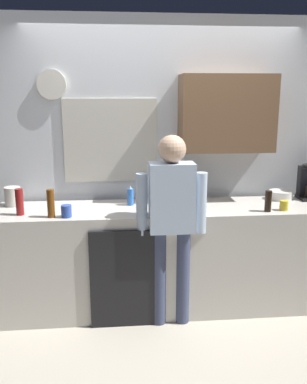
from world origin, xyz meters
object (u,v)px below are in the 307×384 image
object	(u,v)px
potted_plant	(189,190)
person_at_sink	(171,216)
mixing_bowl	(280,195)
bottle_amber_beer	(51,203)
bottle_dark_sauce	(268,201)
cup_yellow_cup	(284,205)
cup_terracotta_mug	(167,198)
storage_canister	(13,196)
dish_soap	(131,197)
cup_blue_mug	(66,211)
bottle_red_vinegar	(20,202)

from	to	relation	value
potted_plant	person_at_sink	distance (m)	0.47
mixing_bowl	bottle_amber_beer	bearing A→B (deg)	-169.02
bottle_amber_beer	bottle_dark_sauce	xyz separation A→B (m)	(1.80, 0.00, -0.02)
cup_yellow_cup	mixing_bowl	xyz separation A→B (m)	(0.12, 0.38, -0.00)
cup_terracotta_mug	storage_canister	xyz separation A→B (m)	(-1.37, 0.02, 0.04)
person_at_sink	bottle_dark_sauce	bearing A→B (deg)	20.35
cup_terracotta_mug	bottle_dark_sauce	bearing A→B (deg)	-24.01
bottle_amber_beer	person_at_sink	size ratio (longest dim) A/B	0.14
cup_yellow_cup	potted_plant	bearing A→B (deg)	159.66
person_at_sink	potted_plant	bearing A→B (deg)	75.89
person_at_sink	storage_canister	bearing A→B (deg)	174.52
bottle_dark_sauce	dish_soap	xyz separation A→B (m)	(-1.15, 0.31, -0.01)
cup_blue_mug	potted_plant	world-z (taller)	potted_plant
bottle_amber_beer	storage_canister	size ratio (longest dim) A/B	1.35
bottle_amber_beer	bottle_red_vinegar	xyz separation A→B (m)	(-0.27, 0.09, -0.00)
cup_terracotta_mug	cup_blue_mug	bearing A→B (deg)	-156.26
dish_soap	storage_canister	xyz separation A→B (m)	(-1.04, 0.07, 0.01)
mixing_bowl	dish_soap	xyz separation A→B (m)	(-1.42, -0.09, 0.04)
person_at_sink	dish_soap	bearing A→B (deg)	141.73
cup_blue_mug	storage_canister	size ratio (longest dim) A/B	0.59
cup_terracotta_mug	dish_soap	size ratio (longest dim) A/B	0.51
bottle_dark_sauce	potted_plant	distance (m)	0.69
cup_terracotta_mug	mixing_bowl	bearing A→B (deg)	1.81
person_at_sink	mixing_bowl	bearing A→B (deg)	38.00
bottle_red_vinegar	cup_terracotta_mug	world-z (taller)	bottle_red_vinegar
bottle_dark_sauce	cup_terracotta_mug	world-z (taller)	bottle_dark_sauce
mixing_bowl	dish_soap	distance (m)	1.42
bottle_red_vinegar	person_at_sink	size ratio (longest dim) A/B	0.14
cup_yellow_cup	potted_plant	distance (m)	0.83
bottle_red_vinegar	cup_blue_mug	xyz separation A→B (m)	(0.39, -0.10, -0.06)
bottle_dark_sauce	bottle_red_vinegar	xyz separation A→B (m)	(-2.07, 0.09, 0.02)
bottle_dark_sauce	bottle_red_vinegar	world-z (taller)	bottle_red_vinegar
cup_terracotta_mug	bottle_red_vinegar	bearing A→B (deg)	-167.51
cup_yellow_cup	mixing_bowl	distance (m)	0.39
bottle_amber_beer	mixing_bowl	xyz separation A→B (m)	(2.07, 0.40, -0.07)
bottle_amber_beer	person_at_sink	xyz separation A→B (m)	(0.97, -0.09, -0.10)
bottle_dark_sauce	storage_canister	distance (m)	2.22
potted_plant	cup_blue_mug	bearing A→B (deg)	-163.05
bottle_red_vinegar	person_at_sink	bearing A→B (deg)	-8.36
cup_blue_mug	dish_soap	size ratio (longest dim) A/B	0.56
dish_soap	bottle_dark_sauce	bearing A→B (deg)	-15.29
cup_terracotta_mug	dish_soap	distance (m)	0.34
cup_blue_mug	dish_soap	world-z (taller)	dish_soap
mixing_bowl	storage_canister	world-z (taller)	storage_canister
bottle_red_vinegar	cup_terracotta_mug	xyz separation A→B (m)	(1.25, 0.28, -0.06)
cup_blue_mug	dish_soap	xyz separation A→B (m)	(0.53, 0.33, 0.03)
bottle_dark_sauce	potted_plant	xyz separation A→B (m)	(-0.62, 0.31, 0.04)
mixing_bowl	storage_canister	xyz separation A→B (m)	(-2.46, -0.01, 0.04)
potted_plant	dish_soap	world-z (taller)	potted_plant
bottle_amber_beer	cup_terracotta_mug	size ratio (longest dim) A/B	2.50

